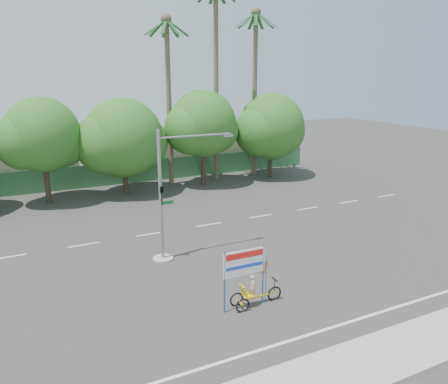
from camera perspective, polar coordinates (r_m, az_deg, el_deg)
name	(u,v)px	position (r m, az deg, el deg)	size (l,w,h in m)	color
ground	(239,280)	(21.54, 1.96, -11.47)	(120.00, 120.00, 0.00)	#33302D
sidewalk_near	(344,371)	(16.28, 15.46, -21.61)	(50.00, 2.40, 0.12)	gray
fence	(127,173)	(40.45, -12.54, 2.49)	(38.00, 0.08, 2.00)	#336B3D
building_left	(3,163)	(43.62, -26.94, 3.45)	(12.00, 8.00, 4.00)	beige
building_right	(190,150)	(46.89, -4.40, 5.53)	(14.00, 8.00, 3.60)	beige
tree_left	(42,138)	(35.30, -22.72, 6.55)	(6.66, 5.60, 8.07)	#473828
tree_center	(122,140)	(36.23, -13.12, 6.58)	(7.62, 6.40, 7.85)	#473828
tree_right	(202,126)	(38.31, -2.85, 8.57)	(6.90, 5.80, 8.36)	#473828
tree_far_right	(271,129)	(41.64, 6.12, 8.22)	(7.38, 6.20, 7.94)	#473828
palm_tall	(216,64)	(40.27, -1.05, 16.37)	(3.73, 3.79, 17.45)	#70604C
palm_mid	(255,76)	(42.12, 4.05, 14.83)	(3.73, 3.79, 15.45)	#70604C
palm_short	(168,83)	(38.57, -7.29, 13.92)	(3.73, 3.79, 14.45)	#70604C
traffic_signal	(167,207)	(23.05, -7.50, -1.94)	(4.72, 1.10, 7.00)	gray
trike_billboard	(250,282)	(18.91, 3.37, -11.71)	(2.83, 0.65, 2.78)	black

